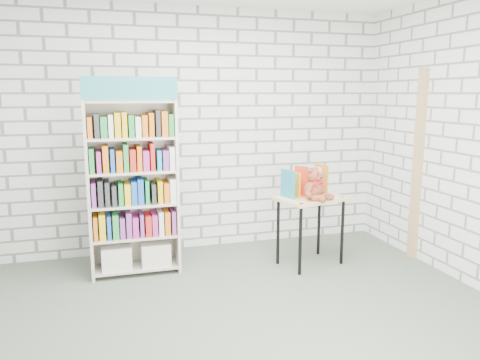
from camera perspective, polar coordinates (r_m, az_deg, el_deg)
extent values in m
plane|color=#4E574A|center=(4.00, 1.33, -16.79)|extent=(4.50, 4.50, 0.00)
cube|color=silver|center=(5.51, -4.95, 5.96)|extent=(4.50, 0.02, 2.80)
cube|color=silver|center=(1.81, 21.13, -4.07)|extent=(4.50, 0.02, 2.80)
cube|color=beige|center=(4.83, -17.95, -1.31)|extent=(0.03, 0.35, 1.77)
cube|color=beige|center=(4.88, -7.84, -0.78)|extent=(0.03, 0.35, 1.77)
cube|color=beige|center=(4.99, -12.99, -0.68)|extent=(0.89, 0.02, 1.77)
cube|color=teal|center=(4.58, -13.25, 10.86)|extent=(0.89, 0.02, 0.22)
cube|color=beige|center=(5.06, -12.48, -10.27)|extent=(0.83, 0.33, 0.02)
cube|color=beige|center=(4.95, -12.64, -6.64)|extent=(0.83, 0.33, 0.02)
cube|color=beige|center=(4.87, -12.79, -2.86)|extent=(0.83, 0.33, 0.02)
cube|color=beige|center=(4.80, -12.96, 1.03)|extent=(0.83, 0.33, 0.02)
cube|color=beige|center=(4.76, -13.12, 5.01)|extent=(0.83, 0.33, 0.02)
cube|color=beige|center=(4.74, -13.30, 9.28)|extent=(0.83, 0.33, 0.02)
cube|color=silver|center=(5.01, -14.82, -9.00)|extent=(0.30, 0.29, 0.24)
cube|color=silver|center=(5.03, -10.28, -8.73)|extent=(0.30, 0.29, 0.24)
cube|color=red|center=(4.91, -12.69, -5.21)|extent=(0.83, 0.29, 0.24)
cube|color=yellow|center=(4.83, -12.85, -1.38)|extent=(0.83, 0.29, 0.24)
cube|color=blue|center=(4.77, -13.01, 2.56)|extent=(0.83, 0.29, 0.24)
cube|color=green|center=(4.74, -13.18, 6.57)|extent=(0.83, 0.29, 0.24)
cube|color=#DABF83|center=(5.04, 8.66, -2.24)|extent=(0.80, 0.65, 0.03)
cylinder|color=black|center=(4.82, 7.35, -7.41)|extent=(0.03, 0.03, 0.71)
cylinder|color=black|center=(5.10, 4.66, -6.35)|extent=(0.03, 0.03, 0.71)
cylinder|color=black|center=(5.20, 12.36, -6.23)|extent=(0.03, 0.03, 0.71)
cylinder|color=black|center=(5.46, 9.60, -5.33)|extent=(0.03, 0.03, 0.71)
cylinder|color=black|center=(4.73, 7.48, -2.90)|extent=(0.05, 0.05, 0.01)
cylinder|color=black|center=(5.11, 12.36, -2.06)|extent=(0.05, 0.05, 0.01)
cube|color=teal|center=(4.95, 5.81, -0.53)|extent=(0.07, 0.21, 0.29)
cube|color=gold|center=(5.01, 6.66, -0.42)|extent=(0.07, 0.21, 0.29)
cube|color=#F03E1A|center=(5.07, 7.48, -0.31)|extent=(0.07, 0.21, 0.29)
cube|color=black|center=(5.13, 8.29, -0.20)|extent=(0.07, 0.21, 0.29)
cube|color=white|center=(5.19, 9.07, -0.10)|extent=(0.07, 0.21, 0.29)
cube|color=#BE6D21|center=(5.25, 9.84, 0.00)|extent=(0.07, 0.21, 0.29)
ellipsoid|color=maroon|center=(4.93, 8.92, -1.19)|extent=(0.20, 0.17, 0.20)
sphere|color=maroon|center=(4.90, 9.01, 0.54)|extent=(0.14, 0.14, 0.14)
sphere|color=maroon|center=(4.85, 8.57, 1.14)|extent=(0.05, 0.05, 0.05)
sphere|color=maroon|center=(4.94, 9.21, 1.28)|extent=(0.05, 0.05, 0.05)
sphere|color=maroon|center=(4.87, 9.57, 0.24)|extent=(0.06, 0.06, 0.06)
sphere|color=black|center=(4.84, 9.44, 0.64)|extent=(0.02, 0.02, 0.02)
sphere|color=black|center=(4.88, 9.75, 0.72)|extent=(0.02, 0.02, 0.02)
sphere|color=black|center=(4.86, 9.83, 0.26)|extent=(0.02, 0.02, 0.02)
cylinder|color=maroon|center=(4.83, 8.49, -1.07)|extent=(0.12, 0.07, 0.14)
cylinder|color=maroon|center=(4.99, 9.71, -0.72)|extent=(0.09, 0.11, 0.14)
sphere|color=maroon|center=(4.81, 8.43, -1.80)|extent=(0.06, 0.06, 0.06)
sphere|color=maroon|center=(5.02, 10.00, -1.33)|extent=(0.06, 0.06, 0.06)
cylinder|color=maroon|center=(4.84, 9.53, -2.16)|extent=(0.15, 0.14, 0.08)
cylinder|color=maroon|center=(4.94, 10.22, -1.93)|extent=(0.10, 0.16, 0.08)
sphere|color=maroon|center=(4.79, 10.06, -2.37)|extent=(0.07, 0.07, 0.07)
sphere|color=maroon|center=(4.92, 11.02, -2.04)|extent=(0.07, 0.07, 0.07)
cone|color=#EA0E3A|center=(4.85, 9.32, -0.35)|extent=(0.08, 0.08, 0.05)
cone|color=#EA0E3A|center=(4.91, 9.73, -0.24)|extent=(0.08, 0.08, 0.05)
sphere|color=#EA0E3A|center=(4.88, 9.56, -0.30)|extent=(0.03, 0.03, 0.03)
cube|color=tan|center=(5.51, 20.83, 1.64)|extent=(0.05, 0.12, 2.10)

